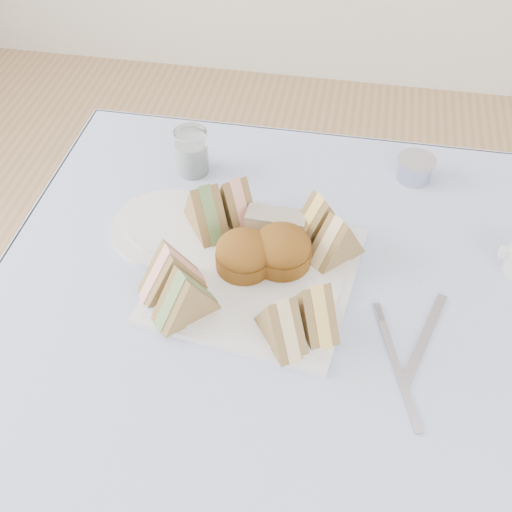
# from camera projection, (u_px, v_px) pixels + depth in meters

# --- Properties ---
(table) EXTENTS (0.90, 0.90, 0.74)m
(table) POSITION_uv_depth(u_px,v_px,m) (288.00, 445.00, 1.25)
(table) COLOR brown
(table) RESTS_ON floor
(tablecloth) EXTENTS (1.02, 1.02, 0.01)m
(tablecloth) POSITION_uv_depth(u_px,v_px,m) (297.00, 328.00, 0.98)
(tablecloth) COLOR silver
(tablecloth) RESTS_ON table
(serving_plate) EXTENTS (0.35, 0.35, 0.01)m
(serving_plate) POSITION_uv_depth(u_px,v_px,m) (256.00, 275.00, 1.05)
(serving_plate) COLOR silver
(serving_plate) RESTS_ON tablecloth
(sandwich_fl_a) EXTENTS (0.11, 0.10, 0.09)m
(sandwich_fl_a) POSITION_uv_depth(u_px,v_px,m) (171.00, 269.00, 0.98)
(sandwich_fl_a) COLOR #9A7950
(sandwich_fl_a) RESTS_ON serving_plate
(sandwich_fl_b) EXTENTS (0.11, 0.11, 0.09)m
(sandwich_fl_b) POSITION_uv_depth(u_px,v_px,m) (185.00, 294.00, 0.95)
(sandwich_fl_b) COLOR #9A7950
(sandwich_fl_b) RESTS_ON serving_plate
(sandwich_fr_a) EXTENTS (0.09, 0.11, 0.09)m
(sandwich_fr_a) POSITION_uv_depth(u_px,v_px,m) (314.00, 305.00, 0.94)
(sandwich_fr_a) COLOR #9A7950
(sandwich_fr_a) RESTS_ON serving_plate
(sandwich_fr_b) EXTENTS (0.09, 0.11, 0.09)m
(sandwich_fr_b) POSITION_uv_depth(u_px,v_px,m) (281.00, 319.00, 0.92)
(sandwich_fr_b) COLOR #9A7950
(sandwich_fr_b) RESTS_ON serving_plate
(sandwich_bl_a) EXTENTS (0.10, 0.12, 0.09)m
(sandwich_bl_a) POSITION_uv_depth(u_px,v_px,m) (205.00, 207.00, 1.08)
(sandwich_bl_a) COLOR #9A7950
(sandwich_bl_a) RESTS_ON serving_plate
(sandwich_bl_b) EXTENTS (0.10, 0.11, 0.09)m
(sandwich_bl_b) POSITION_uv_depth(u_px,v_px,m) (235.00, 199.00, 1.10)
(sandwich_bl_b) COLOR #9A7950
(sandwich_bl_b) RESTS_ON serving_plate
(sandwich_br_a) EXTENTS (0.10, 0.10, 0.09)m
(sandwich_br_a) POSITION_uv_depth(u_px,v_px,m) (337.00, 238.00, 1.04)
(sandwich_br_a) COLOR #9A7950
(sandwich_br_a) RESTS_ON serving_plate
(sandwich_br_b) EXTENTS (0.11, 0.10, 0.09)m
(sandwich_br_b) POSITION_uv_depth(u_px,v_px,m) (319.00, 217.00, 1.07)
(sandwich_br_b) COLOR #9A7950
(sandwich_br_b) RESTS_ON serving_plate
(scone_left) EXTENTS (0.10, 0.10, 0.06)m
(scone_left) POSITION_uv_depth(u_px,v_px,m) (244.00, 253.00, 1.03)
(scone_left) COLOR brown
(scone_left) RESTS_ON serving_plate
(scone_right) EXTENTS (0.12, 0.12, 0.06)m
(scone_right) POSITION_uv_depth(u_px,v_px,m) (282.00, 249.00, 1.03)
(scone_right) COLOR brown
(scone_right) RESTS_ON serving_plate
(pastry_slice) EXTENTS (0.10, 0.04, 0.05)m
(pastry_slice) POSITION_uv_depth(u_px,v_px,m) (276.00, 225.00, 1.09)
(pastry_slice) COLOR beige
(pastry_slice) RESTS_ON serving_plate
(side_plate) EXTENTS (0.24, 0.24, 0.01)m
(side_plate) POSITION_uv_depth(u_px,v_px,m) (168.00, 227.00, 1.12)
(side_plate) COLOR silver
(side_plate) RESTS_ON tablecloth
(water_glass) EXTENTS (0.07, 0.07, 0.09)m
(water_glass) POSITION_uv_depth(u_px,v_px,m) (192.00, 152.00, 1.21)
(water_glass) COLOR white
(water_glass) RESTS_ON tablecloth
(tea_strainer) EXTENTS (0.07, 0.07, 0.04)m
(tea_strainer) POSITION_uv_depth(u_px,v_px,m) (415.00, 170.00, 1.21)
(tea_strainer) COLOR #ABAAC2
(tea_strainer) RESTS_ON tablecloth
(knife) EXTENTS (0.07, 0.19, 0.00)m
(knife) POSITION_uv_depth(u_px,v_px,m) (424.00, 339.00, 0.96)
(knife) COLOR #ABAAC2
(knife) RESTS_ON tablecloth
(fork) EXTENTS (0.07, 0.19, 0.00)m
(fork) POSITION_uv_depth(u_px,v_px,m) (399.00, 373.00, 0.92)
(fork) COLOR #ABAAC2
(fork) RESTS_ON tablecloth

